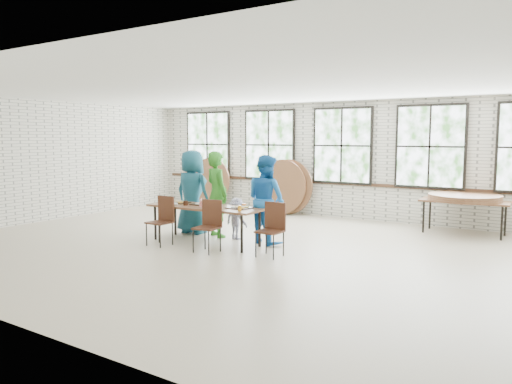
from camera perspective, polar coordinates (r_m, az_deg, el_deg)
room at (r=13.04m, az=9.81°, el=5.03°), size 12.00×12.00×12.00m
dining_table at (r=9.89m, az=-5.80°, el=-1.91°), size 2.43×0.88×0.74m
chair_near_left at (r=9.89m, az=-10.61°, el=-2.75°), size 0.43×0.41×0.95m
chair_near_right at (r=9.19m, az=-5.34°, el=-3.35°), size 0.46×0.45×0.95m
chair_spare at (r=8.81m, az=1.90°, el=-3.75°), size 0.43×0.41×0.95m
adult_teal at (r=10.93m, az=-7.29°, el=0.01°), size 0.91×0.61×1.82m
adult_green at (r=10.50m, az=-4.50°, el=-0.25°), size 0.78×0.66×1.80m
toddler at (r=10.27m, az=-2.24°, el=-3.05°), size 0.60×0.41×0.86m
adult_blue at (r=9.81m, az=1.15°, el=-0.85°), size 1.01×0.89×1.75m
storage_table at (r=11.63m, az=22.71°, el=-1.15°), size 1.84×0.85×0.74m
tabletop_clutter at (r=9.81m, az=-5.63°, el=-1.52°), size 2.00×0.61×0.11m
round_tops_stacked at (r=11.62m, az=22.74°, el=-0.57°), size 1.50×1.50×0.13m
round_tops_leaning at (r=14.25m, az=-1.30°, el=0.82°), size 4.22×0.43×1.50m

